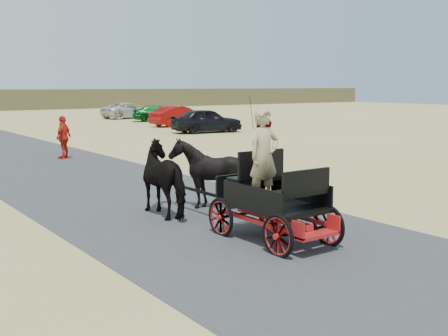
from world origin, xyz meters
TOP-DOWN VIEW (x-y plane):
  - ground at (0.00, 0.00)m, footprint 140.00×140.00m
  - road at (0.00, 0.00)m, footprint 6.00×140.00m
  - carriage at (0.25, -0.18)m, footprint 1.30×2.40m
  - horse_left at (-0.30, 2.82)m, footprint 0.91×2.01m
  - horse_right at (0.80, 2.82)m, footprint 1.37×1.54m
  - driver_man at (0.05, -0.13)m, footprint 0.66×0.43m
  - passenger_woman at (0.55, 0.42)m, footprint 0.77×0.60m
  - pedestrian at (1.25, 13.84)m, footprint 1.04×0.98m
  - car_a at (12.89, 20.86)m, footprint 4.66×2.46m
  - car_b at (14.38, 26.58)m, footprint 4.48×1.85m
  - car_c at (15.77, 32.02)m, footprint 4.73×3.50m
  - car_d at (15.72, 37.32)m, footprint 5.22×2.82m

SIDE VIEW (x-z plane):
  - ground at x=0.00m, z-range 0.00..0.00m
  - road at x=0.00m, z-range 0.00..0.01m
  - carriage at x=0.25m, z-range 0.00..0.72m
  - car_c at x=15.77m, z-range 0.00..1.27m
  - car_d at x=15.72m, z-range 0.00..1.39m
  - car_b at x=14.38m, z-range 0.00..1.44m
  - car_a at x=12.89m, z-range 0.00..1.51m
  - horse_left at x=-0.30m, z-range 0.00..1.70m
  - horse_right at x=0.80m, z-range 0.00..1.70m
  - pedestrian at x=1.25m, z-range 0.00..1.73m
  - passenger_woman at x=0.55m, z-range 0.72..2.30m
  - driver_man at x=0.05m, z-range 0.72..2.52m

